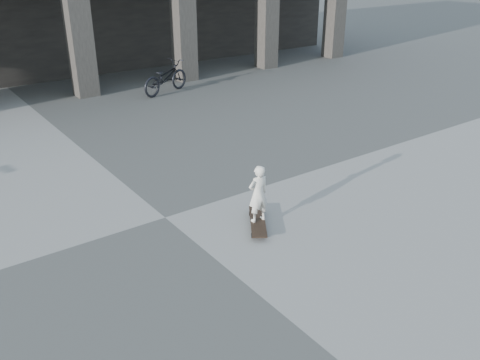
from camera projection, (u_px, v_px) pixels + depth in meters
ground at (165, 218)px, 8.63m from camera, size 90.00×90.00×0.00m
longboard at (258, 222)px, 8.34m from camera, size 0.79×1.00×0.10m
child at (258, 194)px, 8.13m from camera, size 0.37×0.25×0.97m
bicycle at (165, 77)px, 15.91m from camera, size 2.02×1.29×1.00m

